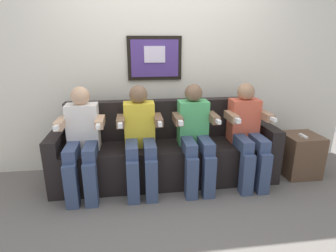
{
  "coord_description": "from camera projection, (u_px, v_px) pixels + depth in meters",
  "views": [
    {
      "loc": [
        -0.36,
        -2.52,
        1.56
      ],
      "look_at": [
        0.0,
        0.15,
        0.7
      ],
      "focal_mm": 29.06,
      "sensor_mm": 36.0,
      "label": 1
    }
  ],
  "objects": [
    {
      "name": "ground_plane",
      "position": [
        170.0,
        193.0,
        2.9
      ],
      "size": [
        6.35,
        6.35,
        0.0
      ],
      "primitive_type": "plane",
      "color": "#66605B"
    },
    {
      "name": "back_wall_assembly",
      "position": [
        161.0,
        62.0,
        3.22
      ],
      "size": [
        4.89,
        0.1,
        2.6
      ],
      "color": "silver",
      "rests_on": "ground_plane"
    },
    {
      "name": "couch",
      "position": [
        166.0,
        154.0,
        3.11
      ],
      "size": [
        2.49,
        0.58,
        0.9
      ],
      "color": "black",
      "rests_on": "ground_plane"
    },
    {
      "name": "person_leftmost",
      "position": [
        82.0,
        138.0,
        2.75
      ],
      "size": [
        0.46,
        0.56,
        1.11
      ],
      "color": "white",
      "rests_on": "ground_plane"
    },
    {
      "name": "person_left_center",
      "position": [
        140.0,
        136.0,
        2.83
      ],
      "size": [
        0.46,
        0.56,
        1.11
      ],
      "color": "yellow",
      "rests_on": "ground_plane"
    },
    {
      "name": "person_right_center",
      "position": [
        195.0,
        133.0,
        2.9
      ],
      "size": [
        0.46,
        0.56,
        1.11
      ],
      "color": "#4CB266",
      "rests_on": "ground_plane"
    },
    {
      "name": "person_rightmost",
      "position": [
        247.0,
        131.0,
        2.98
      ],
      "size": [
        0.46,
        0.56,
        1.11
      ],
      "color": "#D8593F",
      "rests_on": "ground_plane"
    },
    {
      "name": "side_table_right",
      "position": [
        300.0,
        155.0,
        3.23
      ],
      "size": [
        0.4,
        0.4,
        0.5
      ],
      "color": "brown",
      "rests_on": "ground_plane"
    },
    {
      "name": "spare_remote_on_table",
      "position": [
        303.0,
        136.0,
        3.1
      ],
      "size": [
        0.04,
        0.13,
        0.02
      ],
      "primitive_type": "cube",
      "color": "white",
      "rests_on": "side_table_right"
    }
  ]
}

